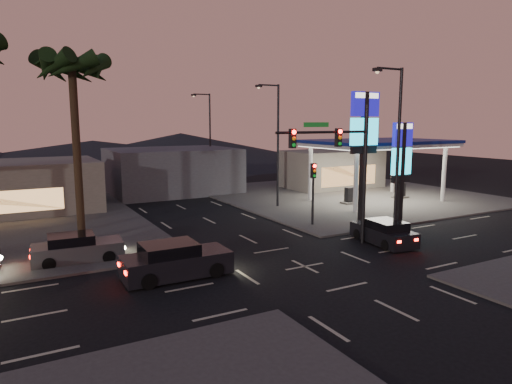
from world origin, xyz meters
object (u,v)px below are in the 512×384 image
pylon_sign_tall (364,132)px  car_lane_b_front (77,249)px  traffic_signal_mast (342,155)px  suv_station (384,233)px  car_lane_a_front (175,261)px  pylon_sign_short (402,157)px  gas_station (378,144)px

pylon_sign_tall → car_lane_b_front: bearing=177.8°
traffic_signal_mast → suv_station: bearing=-14.1°
car_lane_a_front → suv_station: car_lane_a_front is taller
pylon_sign_tall → suv_station: pylon_sign_tall is taller
car_lane_a_front → suv_station: size_ratio=1.14×
pylon_sign_short → suv_station: pylon_sign_short is taller
pylon_sign_short → traffic_signal_mast: size_ratio=0.88×
pylon_sign_tall → car_lane_a_front: size_ratio=1.78×
pylon_sign_tall → traffic_signal_mast: size_ratio=1.12×
pylon_sign_short → car_lane_a_front: 17.77m
gas_station → car_lane_b_front: gas_station is taller
gas_station → traffic_signal_mast: size_ratio=1.53×
traffic_signal_mast → car_lane_a_front: bearing=-177.7°
traffic_signal_mast → pylon_sign_short: bearing=19.1°
gas_station → car_lane_b_front: 26.73m
traffic_signal_mast → suv_station: (2.73, -0.69, -4.57)m
gas_station → car_lane_b_front: size_ratio=2.68×
gas_station → car_lane_a_front: (-22.10, -10.41, -4.32)m
car_lane_a_front → traffic_signal_mast: bearing=2.3°
traffic_signal_mast → car_lane_a_front: size_ratio=1.58×
pylon_sign_tall → traffic_signal_mast: (-4.74, -3.51, -1.17)m
pylon_sign_short → car_lane_a_front: bearing=-170.4°
car_lane_b_front → pylon_sign_tall: bearing=-2.2°
car_lane_a_front → pylon_sign_short: bearing=9.6°
pylon_sign_tall → suv_station: bearing=-115.6°
traffic_signal_mast → pylon_sign_tall: bearing=36.5°
traffic_signal_mast → car_lane_b_front: 14.84m
car_lane_a_front → car_lane_b_front: size_ratio=1.11×
pylon_sign_tall → pylon_sign_short: 3.20m
car_lane_b_front → pylon_sign_short: bearing=-4.7°
gas_station → suv_station: (-9.51, -10.70, -4.42)m
car_lane_b_front → car_lane_a_front: bearing=-51.8°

